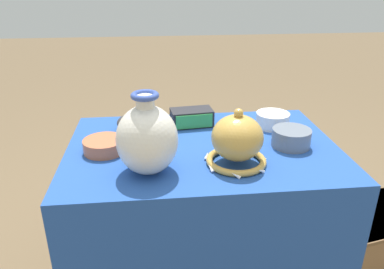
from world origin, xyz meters
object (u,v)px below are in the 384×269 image
(pot_squat_slate, at_px, (291,138))
(bowl_shallow_charcoal, at_px, (133,122))
(vase_tall_bulbous, at_px, (147,139))
(wooden_crate, at_px, (375,232))
(pot_squat_terracotta, at_px, (104,146))
(mosaic_tile_box, at_px, (192,117))
(pot_squat_porcelain, at_px, (273,120))
(vase_dome_bell, at_px, (237,142))

(pot_squat_slate, bearing_deg, bowl_shallow_charcoal, 159.75)
(vase_tall_bulbous, relative_size, bowl_shallow_charcoal, 2.06)
(bowl_shallow_charcoal, distance_m, wooden_crate, 1.27)
(pot_squat_terracotta, height_order, wooden_crate, pot_squat_terracotta)
(vase_tall_bulbous, relative_size, mosaic_tile_box, 1.47)
(pot_squat_slate, height_order, pot_squat_terracotta, pot_squat_slate)
(pot_squat_terracotta, bearing_deg, wooden_crate, 6.48)
(mosaic_tile_box, xyz_separation_m, pot_squat_porcelain, (0.33, -0.05, -0.00))
(vase_dome_bell, bearing_deg, pot_squat_porcelain, 54.21)
(pot_squat_terracotta, bearing_deg, vase_tall_bulbous, -46.22)
(pot_squat_slate, distance_m, pot_squat_terracotta, 0.67)
(mosaic_tile_box, xyz_separation_m, pot_squat_slate, (0.34, -0.24, -0.00))
(pot_squat_porcelain, bearing_deg, bowl_shallow_charcoal, 177.29)
(vase_dome_bell, distance_m, pot_squat_terracotta, 0.47)
(wooden_crate, bearing_deg, vase_tall_bulbous, -175.93)
(vase_dome_bell, height_order, pot_squat_slate, vase_dome_bell)
(bowl_shallow_charcoal, bearing_deg, pot_squat_terracotta, -116.30)
(pot_squat_terracotta, distance_m, wooden_crate, 1.35)
(vase_tall_bulbous, distance_m, mosaic_tile_box, 0.42)
(pot_squat_porcelain, bearing_deg, pot_squat_terracotta, -166.19)
(mosaic_tile_box, height_order, bowl_shallow_charcoal, mosaic_tile_box)
(vase_tall_bulbous, bearing_deg, wooden_crate, 15.82)
(vase_tall_bulbous, relative_size, pot_squat_porcelain, 1.94)
(mosaic_tile_box, relative_size, pot_squat_slate, 1.27)
(pot_squat_slate, bearing_deg, vase_tall_bulbous, -165.05)
(mosaic_tile_box, height_order, pot_squat_porcelain, mosaic_tile_box)
(vase_dome_bell, relative_size, bowl_shallow_charcoal, 1.68)
(vase_dome_bell, distance_m, bowl_shallow_charcoal, 0.48)
(vase_tall_bulbous, bearing_deg, bowl_shallow_charcoal, 99.99)
(pot_squat_porcelain, bearing_deg, mosaic_tile_box, 171.02)
(vase_tall_bulbous, bearing_deg, pot_squat_slate, 14.95)
(pot_squat_slate, bearing_deg, pot_squat_porcelain, 93.51)
(pot_squat_porcelain, relative_size, pot_squat_terracotta, 0.92)
(pot_squat_porcelain, bearing_deg, pot_squat_slate, -86.49)
(pot_squat_porcelain, height_order, wooden_crate, pot_squat_porcelain)
(vase_dome_bell, xyz_separation_m, pot_squat_terracotta, (-0.44, 0.14, -0.06))
(pot_squat_porcelain, bearing_deg, vase_tall_bulbous, -147.28)
(pot_squat_porcelain, distance_m, wooden_crate, 0.81)
(vase_tall_bulbous, height_order, pot_squat_slate, vase_tall_bulbous)
(bowl_shallow_charcoal, height_order, wooden_crate, bowl_shallow_charcoal)
(vase_dome_bell, distance_m, mosaic_tile_box, 0.37)
(mosaic_tile_box, bearing_deg, pot_squat_porcelain, -15.01)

